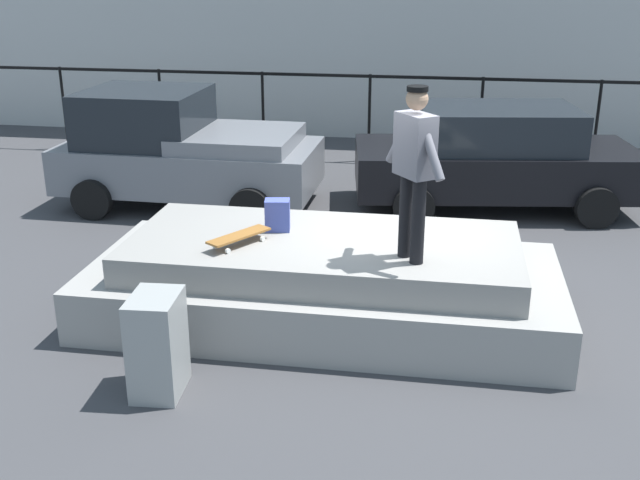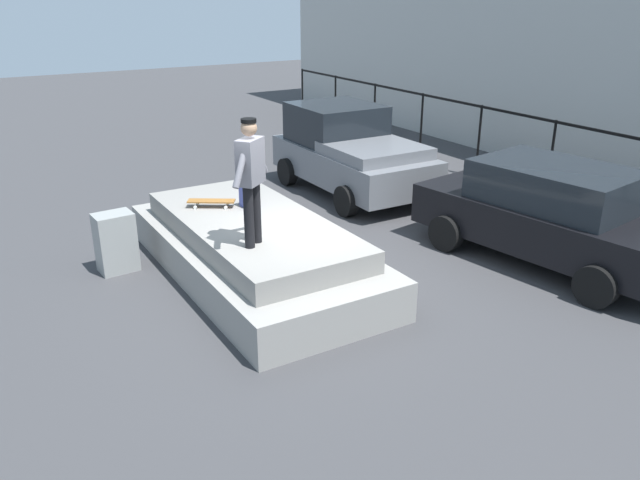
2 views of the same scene
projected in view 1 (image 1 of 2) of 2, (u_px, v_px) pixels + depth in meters
The scene contains 9 objects.
ground_plane at pixel (397, 307), 9.03m from camera, with size 60.00×60.00×0.00m, color #38383A.
concrete_ledge at pixel (323, 281), 8.67m from camera, with size 5.29×2.42×0.94m.
skateboarder at pixel (414, 162), 7.57m from camera, with size 0.65×0.81×1.79m.
skateboard at pixel (239, 236), 8.29m from camera, with size 0.59×0.76×0.12m.
backpack at pixel (277, 215), 8.72m from camera, with size 0.28×0.20×0.36m, color #3F4C99.
car_grey_pickup_near at pixel (181, 150), 12.51m from camera, with size 4.18×2.25×1.89m.
car_black_sedan_mid at pixel (495, 157), 12.35m from camera, with size 4.71×2.63×1.67m.
utility_box at pixel (157, 345), 7.13m from camera, with size 0.44×0.60×0.98m, color gray.
fence_row at pixel (425, 102), 14.98m from camera, with size 24.06×0.06×1.74m.
Camera 1 is at (0.46, -8.24, 3.88)m, focal length 42.89 mm.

